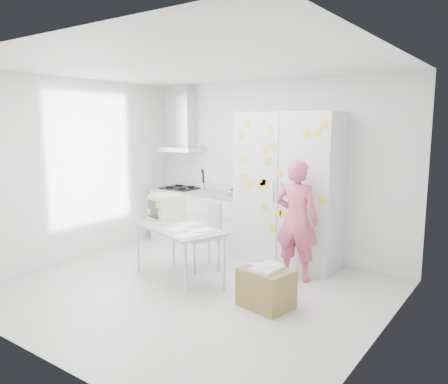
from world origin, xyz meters
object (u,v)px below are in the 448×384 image
Objects in this scene: person at (297,220)px; cardboard_box at (266,287)px; desk at (170,216)px; chair at (207,231)px.

cardboard_box is (0.14, -1.00, -0.57)m from person.
cardboard_box is at bearing 92.24° from person.
chair is (0.25, 0.48, -0.27)m from desk.
chair is at bearing 80.31° from desk.
chair is 1.58× the size of cardboard_box.
chair is (-1.21, -0.35, -0.25)m from person.
cardboard_box is (1.59, -0.17, -0.59)m from desk.
chair is at bearing 10.67° from person.
person is 1.07× the size of desk.
cardboard_box is at bearing 11.73° from desk.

